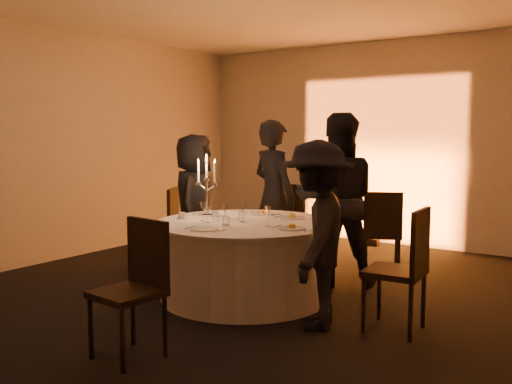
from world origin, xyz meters
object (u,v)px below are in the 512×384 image
Objects in this scene: chair_back_right at (382,228)px; chair_right at (405,263)px; chair_front at (136,280)px; coffee_cup at (182,216)px; banquet_table at (245,260)px; guest_left at (194,203)px; guest_back_left at (274,195)px; chair_back_left at (297,217)px; guest_right at (317,234)px; guest_back_right at (337,200)px; candelabra at (207,195)px; chair_left at (182,223)px.

chair_back_right is 0.95× the size of chair_right.
chair_front reaches higher than coffee_cup.
coffee_cup is at bearing -90.38° from chair_right.
chair_back_right reaches higher than banquet_table.
guest_left is (-1.34, 2.24, 0.25)m from chair_front.
guest_back_left reaches higher than chair_back_right.
chair_back_left is 0.63× the size of guest_right.
coffee_cup is at bearing 25.73° from chair_back_right.
guest_left is 14.87× the size of coffee_cup.
guest_right reaches higher than banquet_table.
chair_front is 2.62m from guest_left.
chair_right is 2.17m from chair_front.
guest_back_right is (0.54, 0.96, 0.55)m from banquet_table.
chair_back_right is (0.81, 1.59, 0.17)m from banquet_table.
coffee_cup is at bearing -162.82° from banquet_table.
banquet_table is at bearing -96.14° from chair_right.
chair_back_left is at bearing 84.43° from candelabra.
guest_right is 14.52× the size of coffee_cup.
chair_back_right is 0.78m from guest_back_right.
guest_back_left is at bearing -90.19° from chair_left.
guest_left is (0.27, -0.08, 0.27)m from chair_left.
chair_back_right is 1.49× the size of candelabra.
guest_back_right reaches higher than coffee_cup.
chair_back_left is 1.39m from guest_left.
chair_front is at bearing -46.32° from chair_right.
coffee_cup is (-0.26, -1.92, 0.23)m from chair_back_left.
chair_back_right is at bearing -155.91° from chair_right.
guest_left reaches higher than chair_right.
banquet_table is 1.85× the size of chair_left.
guest_back_left is (-0.59, 2.84, 0.33)m from chair_front.
guest_back_right is at bearing 179.50° from guest_right.
chair_back_left is 1.52× the size of candelabra.
chair_back_right is at bearing 85.38° from chair_front.
guest_back_right is 1.41m from guest_right.
chair_right reaches higher than chair_back_right.
candelabra is (-0.75, 1.75, 0.43)m from chair_front.
chair_left is 0.96× the size of chair_front.
chair_left reaches higher than coffee_cup.
chair_front is (0.20, -1.67, 0.19)m from banquet_table.
candelabra is at bearing 22.90° from chair_back_right.
guest_back_right is at bearing -174.06° from guest_back_left.
chair_back_left is 9.12× the size of coffee_cup.
guest_back_left is at bearing 79.52° from coffee_cup.
candelabra is (-2.23, 0.17, 0.41)m from chair_right.
guest_back_right reaches higher than banquet_table.
coffee_cup reaches higher than banquet_table.
chair_left is at bearing -132.79° from guest_right.
chair_back_right is at bearing 62.95° from banquet_table.
guest_back_right is at bearing 60.63° from banquet_table.
chair_back_left reaches higher than banquet_table.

